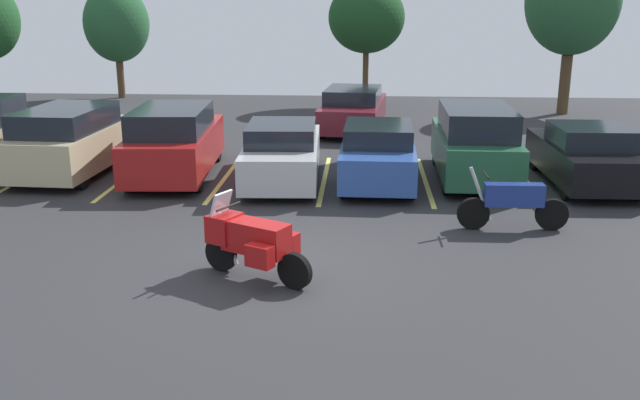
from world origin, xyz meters
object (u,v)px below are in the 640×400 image
car_black (586,156)px  car_green (475,144)px  car_silver (282,153)px  car_red (174,142)px  motorcycle_touring (251,240)px  car_far_maroon (353,109)px  car_champagne (71,140)px  motorcycle_second (512,202)px  car_blue (378,153)px

car_black → car_green: bearing=173.1°
car_black → car_silver: bearing=-179.0°
car_green → car_black: car_green is taller
car_red → motorcycle_touring: bearing=-65.7°
car_silver → car_green: size_ratio=1.03×
car_silver → car_far_maroon: (1.69, 7.14, 0.01)m
car_champagne → motorcycle_second: bearing=-20.7°
motorcycle_touring → motorcycle_second: (4.86, 2.86, -0.09)m
car_blue → car_black: bearing=0.8°
car_red → car_silver: size_ratio=1.04×
motorcycle_second → car_red: car_red is taller
motorcycle_second → car_black: size_ratio=0.51×
motorcycle_touring → car_red: car_red is taller
motorcycle_second → car_far_maroon: size_ratio=0.44×
motorcycle_touring → motorcycle_second: motorcycle_touring is taller
motorcycle_second → car_silver: 6.22m
car_black → car_champagne: bearing=178.7°
motorcycle_touring → car_green: bearing=55.9°
car_silver → car_champagne: bearing=175.5°
car_blue → car_green: car_green is taller
car_blue → car_black: 5.20m
car_red → car_silver: 2.90m
motorcycle_touring → car_silver: size_ratio=0.41×
motorcycle_touring → car_far_maroon: bearing=83.8°
motorcycle_touring → car_black: (7.41, 6.60, 0.06)m
car_red → car_silver: bearing=-7.3°
car_green → car_champagne: bearing=-179.9°
car_black → car_far_maroon: bearing=130.3°
car_black → car_blue: bearing=-179.2°
car_green → car_far_maroon: size_ratio=0.92×
car_green → car_black: bearing=-6.9°
motorcycle_touring → car_champagne: 9.06m
car_red → car_black: bearing=-1.3°
car_champagne → car_far_maroon: size_ratio=0.92×
motorcycle_second → car_green: car_green is taller
car_red → car_blue: 5.31m
motorcycle_touring → car_blue: car_blue is taller
car_red → car_far_maroon: (4.56, 6.77, -0.16)m
car_red → car_blue: car_red is taller
car_champagne → car_blue: 8.09m
car_blue → car_champagne: bearing=177.3°
car_silver → car_blue: 2.42m
car_black → car_far_maroon: 9.18m
car_blue → car_far_maroon: 7.11m
motorcycle_touring → car_far_maroon: car_far_maroon is taller
motorcycle_touring → car_blue: size_ratio=0.42×
car_red → car_silver: car_red is taller
car_champagne → car_blue: bearing=-2.7°
motorcycle_second → car_champagne: size_ratio=0.48×
car_blue → car_far_maroon: bearing=95.9°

